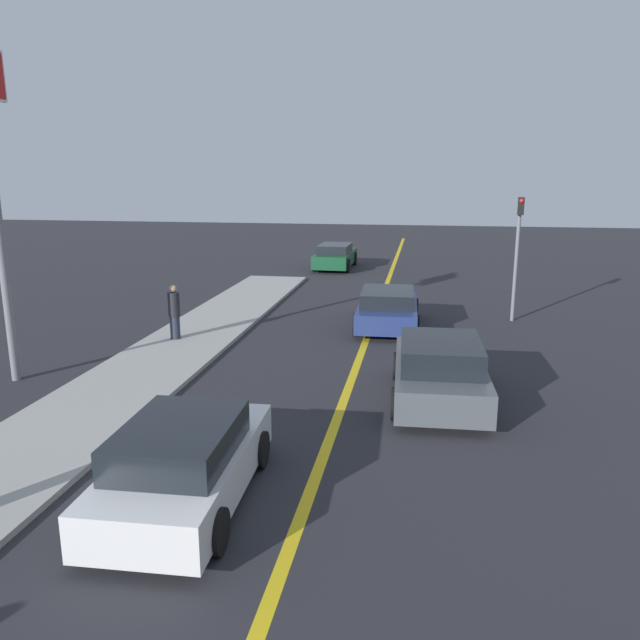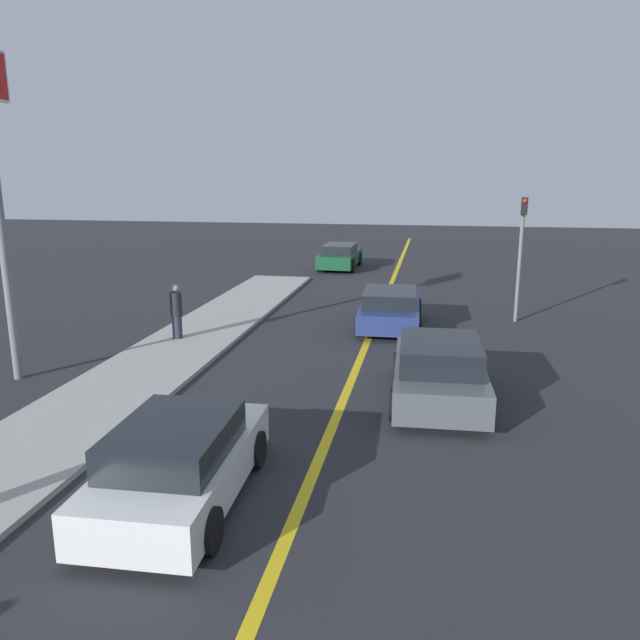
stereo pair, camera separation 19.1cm
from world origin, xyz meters
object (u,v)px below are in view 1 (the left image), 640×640
at_px(car_parked_left_lot, 388,309).
at_px(car_oncoming_far, 335,256).
at_px(car_far_distant, 440,371).
at_px(car_ahead_center, 185,463).
at_px(traffic_light, 517,246).
at_px(pedestrian_far_standing, 174,312).

height_order(car_parked_left_lot, car_oncoming_far, car_oncoming_far).
distance_m(car_far_distant, car_parked_left_lot, 6.53).
relative_size(car_ahead_center, car_far_distant, 0.97).
height_order(car_ahead_center, traffic_light, traffic_light).
bearing_deg(car_parked_left_lot, traffic_light, 19.25).
xyz_separation_m(car_ahead_center, car_oncoming_far, (-1.14, 23.36, -0.02)).
bearing_deg(car_ahead_center, car_far_distant, 50.95).
height_order(car_far_distant, car_oncoming_far, car_far_distant).
bearing_deg(traffic_light, car_ahead_center, -116.14).
height_order(car_oncoming_far, traffic_light, traffic_light).
bearing_deg(car_parked_left_lot, car_far_distant, -78.28).
height_order(car_parked_left_lot, pedestrian_far_standing, pedestrian_far_standing).
bearing_deg(car_oncoming_far, traffic_light, -53.62).
bearing_deg(car_far_distant, car_parked_left_lot, 101.24).
bearing_deg(pedestrian_far_standing, car_ahead_center, -66.74).
distance_m(car_far_distant, pedestrian_far_standing, 8.23).
distance_m(car_far_distant, traffic_light, 8.47).
relative_size(car_parked_left_lot, traffic_light, 1.00).
distance_m(car_parked_left_lot, traffic_light, 4.69).
bearing_deg(pedestrian_far_standing, car_parked_left_lot, 25.41).
bearing_deg(car_far_distant, car_ahead_center, -129.38).
bearing_deg(traffic_light, car_oncoming_far, 125.27).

